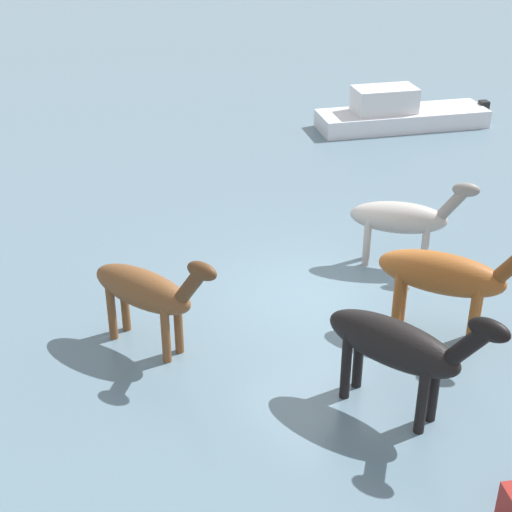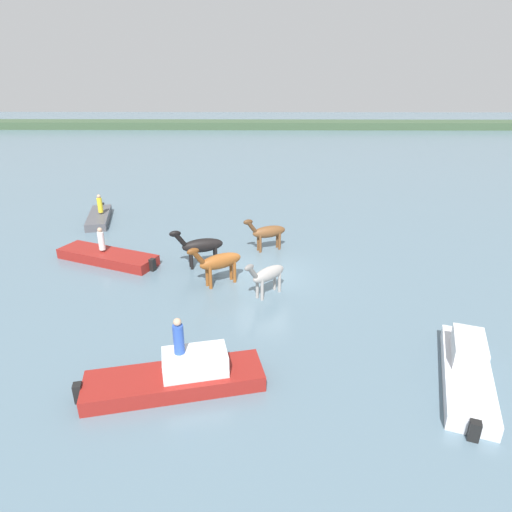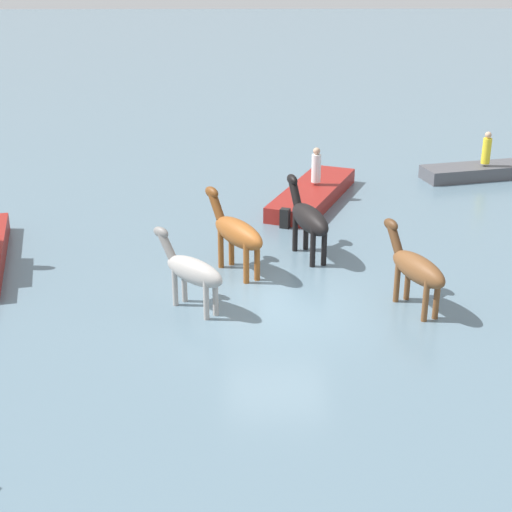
% 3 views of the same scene
% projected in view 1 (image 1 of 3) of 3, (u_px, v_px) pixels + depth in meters
% --- Properties ---
extents(ground_plane, '(187.26, 187.26, 0.00)m').
position_uv_depth(ground_plane, '(320.00, 298.00, 13.91)').
color(ground_plane, slate).
extents(horse_chestnut_trailing, '(1.90, 1.91, 1.81)m').
position_uv_depth(horse_chestnut_trailing, '(403.00, 218.00, 14.52)').
color(horse_chestnut_trailing, '#9E9993').
rests_on(horse_chestnut_trailing, ground_plane).
extents(horse_rear_stallion, '(2.44, 1.78, 2.06)m').
position_uv_depth(horse_rear_stallion, '(447.00, 275.00, 12.34)').
color(horse_rear_stallion, brown).
rests_on(horse_rear_stallion, ground_plane).
extents(horse_lead, '(2.39, 1.32, 1.90)m').
position_uv_depth(horse_lead, '(146.00, 291.00, 12.07)').
color(horse_lead, brown).
rests_on(horse_lead, ground_plane).
extents(horse_pinto_flank, '(2.61, 1.23, 2.04)m').
position_uv_depth(horse_pinto_flank, '(398.00, 346.00, 10.62)').
color(horse_pinto_flank, black).
rests_on(horse_pinto_flank, ground_plane).
extents(boat_tender_starboard, '(2.91, 5.07, 1.35)m').
position_uv_depth(boat_tender_starboard, '(399.00, 117.00, 22.12)').
color(boat_tender_starboard, silver).
rests_on(boat_tender_starboard, ground_plane).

